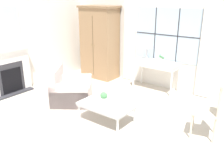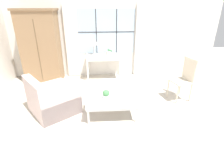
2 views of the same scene
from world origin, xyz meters
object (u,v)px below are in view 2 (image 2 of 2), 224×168
(side_chair_wooden, at_px, (185,77))
(pillar_candle, at_px, (129,99))
(armchair_upholstered, at_px, (52,101))
(coffee_table, at_px, (112,101))
(potted_plant_small, at_px, (106,94))
(armoire, at_px, (41,47))
(console_table, at_px, (105,58))
(potted_orchid, at_px, (108,50))
(table_lamp, at_px, (94,42))

(side_chair_wooden, bearing_deg, pillar_candle, -154.38)
(armchair_upholstered, distance_m, coffee_table, 1.31)
(potted_plant_small, bearing_deg, armoire, 131.62)
(coffee_table, bearing_deg, pillar_candle, -12.20)
(armoire, xyz_separation_m, armchair_upholstered, (0.67, -1.89, -0.79))
(armchair_upholstered, bearing_deg, potted_plant_small, -9.00)
(armoire, height_order, coffee_table, armoire)
(armchair_upholstered, bearing_deg, console_table, 57.49)
(pillar_candle, bearing_deg, armchair_upholstered, 169.14)
(armoire, relative_size, console_table, 1.79)
(console_table, xyz_separation_m, potted_plant_small, (-0.05, -2.10, -0.21))
(potted_orchid, distance_m, potted_plant_small, 2.13)
(armchair_upholstered, xyz_separation_m, pillar_candle, (1.63, -0.31, 0.15))
(table_lamp, bearing_deg, potted_orchid, -10.17)
(coffee_table, bearing_deg, armchair_upholstered, 169.49)
(console_table, distance_m, side_chair_wooden, 2.42)
(armoire, distance_m, side_chair_wooden, 4.09)
(console_table, bearing_deg, coffee_table, -88.23)
(coffee_table, xyz_separation_m, pillar_candle, (0.34, -0.07, 0.09))
(coffee_table, xyz_separation_m, potted_plant_small, (-0.11, 0.05, 0.14))
(side_chair_wooden, bearing_deg, console_table, 141.16)
(console_table, height_order, potted_orchid, potted_orchid)
(coffee_table, bearing_deg, console_table, 91.77)
(armchair_upholstered, height_order, potted_plant_small, armchair_upholstered)
(table_lamp, distance_m, pillar_candle, 2.50)
(armchair_upholstered, bearing_deg, coffee_table, -10.51)
(console_table, height_order, table_lamp, table_lamp)
(side_chair_wooden, relative_size, pillar_candle, 8.37)
(side_chair_wooden, bearing_deg, coffee_table, -160.72)
(side_chair_wooden, bearing_deg, armchair_upholstered, -172.71)
(table_lamp, relative_size, potted_orchid, 1.24)
(console_table, bearing_deg, armoire, -179.17)
(table_lamp, xyz_separation_m, coffee_table, (0.39, -2.21, -0.82))
(armoire, bearing_deg, console_table, 0.83)
(side_chair_wooden, bearing_deg, table_lamp, 144.61)
(potted_orchid, distance_m, coffee_table, 2.21)
(armoire, distance_m, pillar_candle, 3.24)
(armoire, relative_size, side_chair_wooden, 2.03)
(armoire, xyz_separation_m, coffee_table, (1.96, -2.13, -0.72))
(armoire, height_order, potted_orchid, armoire)
(potted_plant_small, distance_m, pillar_candle, 0.47)
(armoire, height_order, potted_plant_small, armoire)
(armoire, height_order, table_lamp, armoire)
(side_chair_wooden, xyz_separation_m, potted_plant_small, (-1.93, -0.58, -0.12))
(table_lamp, xyz_separation_m, armchair_upholstered, (-0.89, -1.97, -0.88))
(console_table, relative_size, coffee_table, 1.11)
(side_chair_wooden, xyz_separation_m, coffee_table, (-1.82, -0.64, -0.26))
(table_lamp, height_order, potted_orchid, table_lamp)
(potted_plant_small, bearing_deg, table_lamp, 97.41)
(potted_orchid, bearing_deg, side_chair_wooden, -40.02)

